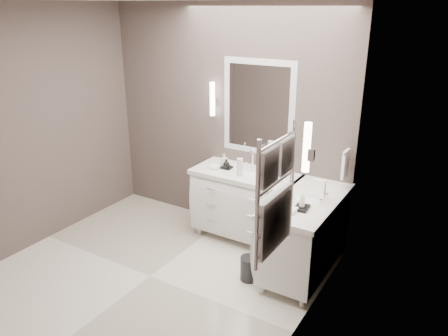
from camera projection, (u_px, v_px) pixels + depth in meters
The scene contains 19 objects.
floor at pixel (150, 277), 4.54m from camera, with size 3.20×3.00×0.01m, color silver.
wall_back at pixel (225, 120), 5.27m from camera, with size 3.20×0.01×2.70m, color #4E423F.
wall_left at pixel (32, 129), 4.85m from camera, with size 0.01×3.00×2.70m, color #4E423F.
wall_right at pixel (304, 188), 3.28m from camera, with size 0.01×3.00×2.70m, color #4E423F.
vanity_back at pixel (245, 201), 5.13m from camera, with size 1.24×0.59×0.97m.
vanity_right at pixel (305, 231), 4.44m from camera, with size 0.59×1.24×0.97m.
mirror_back at pixel (258, 108), 4.97m from camera, with size 0.90×0.02×1.10m.
mirror_right at pixel (337, 137), 3.86m from camera, with size 0.02×0.90×1.10m.
sconce_back at pixel (212, 100), 5.19m from camera, with size 0.06×0.06×0.40m.
sconce_right at pixel (307, 148), 3.42m from camera, with size 0.06×0.06×0.40m.
towel_bar_corner at pixel (345, 164), 4.49m from camera, with size 0.03×0.22×0.30m.
towel_ladder at pixel (275, 201), 2.98m from camera, with size 0.06×0.58×0.90m.
waste_bin at pixel (249, 268), 4.45m from camera, with size 0.18×0.18×0.25m, color black.
amenity_tray_back at pixel (226, 167), 5.12m from camera, with size 0.15×0.11×0.02m, color black.
amenity_tray_right at pixel (302, 208), 4.09m from camera, with size 0.12×0.17×0.02m, color black.
water_bottle at pixel (240, 167), 4.86m from camera, with size 0.07×0.07×0.20m, color silver.
soap_bottle_a at pixel (224, 160), 5.12m from camera, with size 0.06×0.07×0.14m, color white.
soap_bottle_b at pixel (226, 163), 5.06m from camera, with size 0.08×0.08×0.10m, color black.
soap_bottle_c at pixel (302, 199), 4.06m from camera, with size 0.06×0.06×0.15m, color white.
Camera 1 is at (2.66, -2.90, 2.64)m, focal length 35.00 mm.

